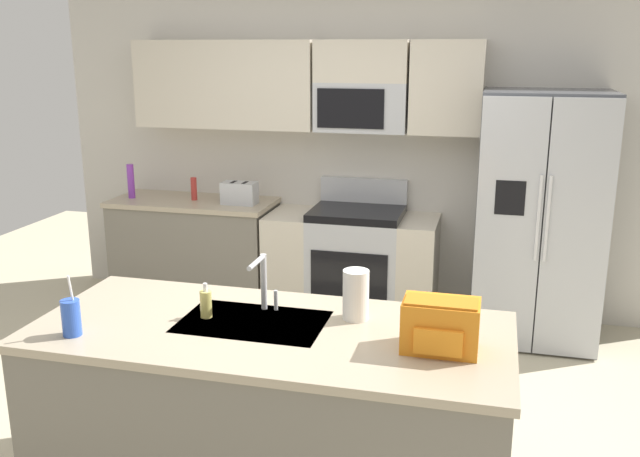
{
  "coord_description": "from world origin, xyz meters",
  "views": [
    {
      "loc": [
        1.07,
        -3.44,
        2.15
      ],
      "look_at": [
        0.03,
        0.6,
        1.05
      ],
      "focal_mm": 38.82,
      "sensor_mm": 36.0,
      "label": 1
    }
  ],
  "objects": [
    {
      "name": "kitchen_wall_unit",
      "position": [
        -0.14,
        2.08,
        1.47
      ],
      "size": [
        5.2,
        0.43,
        2.6
      ],
      "color": "beige",
      "rests_on": "ground"
    },
    {
      "name": "pepper_mill",
      "position": [
        -1.37,
        1.8,
        1.0
      ],
      "size": [
        0.05,
        0.05,
        0.19
      ],
      "primitive_type": "cylinder",
      "color": "#B2332D",
      "rests_on": "back_counter"
    },
    {
      "name": "ground_plane",
      "position": [
        0.0,
        0.0,
        0.0
      ],
      "size": [
        9.0,
        9.0,
        0.0
      ],
      "primitive_type": "plane",
      "color": "beige",
      "rests_on": "ground"
    },
    {
      "name": "paper_towel_roll",
      "position": [
        0.47,
        -0.43,
        1.02
      ],
      "size": [
        0.12,
        0.12,
        0.24
      ],
      "primitive_type": "cylinder",
      "color": "white",
      "rests_on": "island_counter"
    },
    {
      "name": "back_counter",
      "position": [
        -1.38,
        1.8,
        0.45
      ],
      "size": [
        1.37,
        0.63,
        0.9
      ],
      "color": "slate",
      "rests_on": "ground"
    },
    {
      "name": "island_counter",
      "position": [
        0.11,
        -0.64,
        0.45
      ],
      "size": [
        2.2,
        0.96,
        0.9
      ],
      "color": "slate",
      "rests_on": "ground"
    },
    {
      "name": "bottle_purple",
      "position": [
        -1.91,
        1.74,
        1.04
      ],
      "size": [
        0.06,
        0.06,
        0.29
      ],
      "primitive_type": "cylinder",
      "color": "purple",
      "rests_on": "back_counter"
    },
    {
      "name": "toaster",
      "position": [
        -0.94,
        1.75,
        0.99
      ],
      "size": [
        0.28,
        0.16,
        0.18
      ],
      "color": "#B7BABF",
      "rests_on": "back_counter"
    },
    {
      "name": "backpack",
      "position": [
        0.89,
        -0.69,
        1.02
      ],
      "size": [
        0.32,
        0.22,
        0.23
      ],
      "color": "orange",
      "rests_on": "island_counter"
    },
    {
      "name": "refrigerator",
      "position": [
        1.41,
        1.73,
        0.93
      ],
      "size": [
        0.9,
        0.76,
        1.85
      ],
      "color": "#4C4F54",
      "rests_on": "ground"
    },
    {
      "name": "drink_cup_blue",
      "position": [
        -0.72,
        -0.93,
        0.98
      ],
      "size": [
        0.08,
        0.08,
        0.29
      ],
      "color": "blue",
      "rests_on": "island_counter"
    },
    {
      "name": "range_oven",
      "position": [
        -0.01,
        1.8,
        0.44
      ],
      "size": [
        1.36,
        0.61,
        1.1
      ],
      "color": "#B7BABF",
      "rests_on": "ground"
    },
    {
      "name": "soap_dispenser",
      "position": [
        -0.22,
        -0.59,
        0.97
      ],
      "size": [
        0.06,
        0.06,
        0.17
      ],
      "color": "#D8CC66",
      "rests_on": "island_counter"
    },
    {
      "name": "sink_faucet",
      "position": [
        0.02,
        -0.44,
        1.07
      ],
      "size": [
        0.08,
        0.21,
        0.28
      ],
      "color": "#B7BABF",
      "rests_on": "island_counter"
    }
  ]
}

